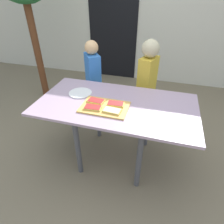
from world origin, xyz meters
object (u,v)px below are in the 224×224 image
pizza_slice_far_left (96,101)px  child_left (93,79)px  plate_white_left (80,93)px  dining_table (116,110)px  pizza_slice_near_left (93,107)px  child_right (147,81)px  cutting_board (105,107)px  pizza_slice_near_right (112,111)px  pizza_slice_far_right (115,104)px

pizza_slice_far_left → child_left: 0.71m
plate_white_left → child_left: 0.54m
plate_white_left → pizza_slice_far_left: bearing=-30.9°
dining_table → plate_white_left: (-0.39, 0.08, 0.08)m
pizza_slice_near_left → child_right: bearing=64.0°
cutting_board → dining_table: bearing=52.3°
child_right → pizza_slice_near_right: bearing=-104.5°
pizza_slice_near_right → pizza_slice_near_left: bearing=179.8°
pizza_slice_near_left → child_right: (0.37, 0.75, -0.05)m
pizza_slice_far_right → pizza_slice_far_left: size_ratio=1.00×
child_right → dining_table: bearing=-108.7°
cutting_board → child_right: 0.75m
plate_white_left → child_right: 0.79m
cutting_board → pizza_slice_near_right: pizza_slice_near_right is taller
plate_white_left → dining_table: bearing=-11.8°
dining_table → pizza_slice_far_left: bearing=-165.9°
cutting_board → pizza_slice_far_left: (-0.10, 0.05, 0.01)m
pizza_slice_far_right → child_right: (0.20, 0.64, -0.05)m
cutting_board → child_left: bearing=118.3°
pizza_slice_near_right → dining_table: bearing=92.6°
pizza_slice_near_left → child_right: size_ratio=0.14×
pizza_slice_near_right → pizza_slice_near_left: size_ratio=1.00×
pizza_slice_near_left → pizza_slice_near_right: bearing=-0.2°
pizza_slice_near_left → pizza_slice_far_right: (0.17, 0.11, 0.00)m
pizza_slice_far_right → pizza_slice_near_right: bearing=-89.6°
child_right → cutting_board: bearing=-111.8°
dining_table → pizza_slice_far_left: size_ratio=9.10×
cutting_board → pizza_slice_near_right: (0.08, -0.06, 0.01)m
cutting_board → plate_white_left: cutting_board is taller
pizza_slice_near_left → cutting_board: bearing=32.8°
pizza_slice_far_left → plate_white_left: 0.25m
pizza_slice_near_right → pizza_slice_far_left: size_ratio=1.00×
dining_table → child_right: size_ratio=1.27×
pizza_slice_near_right → plate_white_left: bearing=148.9°
dining_table → child_left: size_ratio=1.34×
dining_table → child_right: (0.20, 0.60, 0.05)m
plate_white_left → child_right: (0.59, 0.52, -0.03)m
dining_table → pizza_slice_far_right: 0.11m
pizza_slice_far_left → plate_white_left: pizza_slice_far_left is taller
pizza_slice_far_left → child_left: size_ratio=0.15×
pizza_slice_near_right → child_left: 0.90m
pizza_slice_near_right → child_right: child_right is taller
pizza_slice_near_right → pizza_slice_far_left: same height
child_left → pizza_slice_near_right: bearing=-58.7°
pizza_slice_near_left → child_left: bearing=110.8°
dining_table → child_left: child_left is taller
pizza_slice_near_left → child_left: child_left is taller
cutting_board → child_right: bearing=68.2°
cutting_board → child_left: child_left is taller
pizza_slice_near_right → pizza_slice_far_left: (-0.18, 0.11, 0.00)m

